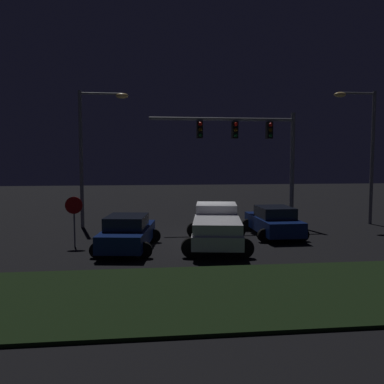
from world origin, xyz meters
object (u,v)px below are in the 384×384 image
at_px(street_lamp_left, 91,141).
at_px(street_lamp_right, 365,141).
at_px(traffic_signal_gantry, 251,141).
at_px(car_sedan_far, 273,221).
at_px(stop_sign, 74,212).
at_px(pickup_truck, 217,224).
at_px(car_sedan, 128,233).

relative_size(street_lamp_left, street_lamp_right, 0.98).
bearing_deg(street_lamp_left, traffic_signal_gantry, -4.70).
bearing_deg(street_lamp_right, car_sedan_far, -154.72).
xyz_separation_m(traffic_signal_gantry, stop_sign, (-9.13, -4.43, -3.34)).
bearing_deg(stop_sign, street_lamp_right, 15.54).
xyz_separation_m(pickup_truck, car_sedan_far, (3.26, 2.04, -0.26)).
height_order(car_sedan, street_lamp_right, street_lamp_right).
xyz_separation_m(car_sedan_far, street_lamp_right, (6.41, 3.03, 4.21)).
relative_size(pickup_truck, street_lamp_left, 0.74).
xyz_separation_m(car_sedan, car_sedan_far, (7.16, 2.30, 0.00)).
bearing_deg(pickup_truck, car_sedan, 103.04).
bearing_deg(street_lamp_left, stop_sign, -91.69).
distance_m(traffic_signal_gantry, street_lamp_right, 6.80).
relative_size(street_lamp_left, stop_sign, 3.43).
relative_size(car_sedan_far, street_lamp_right, 0.57).
distance_m(pickup_truck, street_lamp_right, 11.61).
height_order(street_lamp_left, street_lamp_right, street_lamp_right).
relative_size(pickup_truck, stop_sign, 2.53).
height_order(car_sedan, traffic_signal_gantry, traffic_signal_gantry).
bearing_deg(car_sedan_far, stop_sign, 97.73).
bearing_deg(traffic_signal_gantry, stop_sign, -154.13).
distance_m(car_sedan, traffic_signal_gantry, 9.57).
relative_size(car_sedan, street_lamp_left, 0.60).
bearing_deg(car_sedan_far, car_sedan, 107.16).
relative_size(pickup_truck, street_lamp_right, 0.72).
distance_m(traffic_signal_gantry, street_lamp_left, 9.01).
distance_m(pickup_truck, street_lamp_left, 9.27).
xyz_separation_m(pickup_truck, stop_sign, (-6.26, 0.63, 0.56)).
height_order(pickup_truck, street_lamp_right, street_lamp_right).
bearing_deg(stop_sign, street_lamp_left, 88.31).
distance_m(car_sedan_far, street_lamp_left, 10.91).
height_order(car_sedan_far, street_lamp_right, street_lamp_right).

